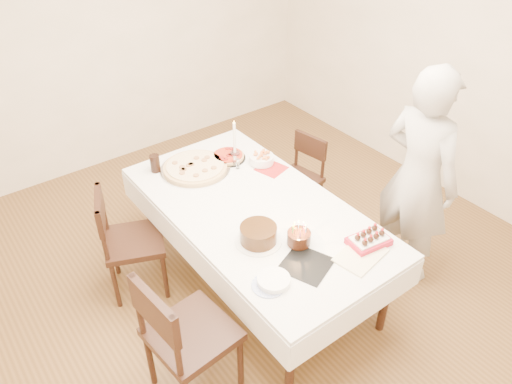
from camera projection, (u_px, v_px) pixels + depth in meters
floor at (268, 277)px, 4.12m from camera, size 5.00×5.00×0.00m
wall_back at (115, 35)px, 4.95m from camera, size 4.50×0.04×2.70m
wall_right at (469, 59)px, 4.43m from camera, size 0.04×5.00×2.70m
dining_table at (256, 246)px, 3.88m from camera, size 1.63×2.36×0.75m
chair_right_savory at (297, 181)px, 4.55m from camera, size 0.48×0.48×0.81m
chair_left_savory at (135, 241)px, 3.79m from camera, size 0.62×0.62×0.92m
chair_left_dessert at (192, 334)px, 3.03m from camera, size 0.57×0.57×1.03m
person at (418, 179)px, 3.70m from camera, size 0.43×0.65×1.79m
pizza_white at (195, 167)px, 4.06m from camera, size 0.75×0.75×0.04m
pizza_pepperoni at (228, 156)px, 4.19m from camera, size 0.37×0.37×0.04m
red_placemat at (271, 169)px, 4.08m from camera, size 0.26×0.26×0.01m
pasta_bowl at (262, 159)px, 4.12m from camera, size 0.27×0.27×0.07m
taper_candle at (235, 140)px, 4.09m from camera, size 0.10×0.10×0.37m
shaker_pair at (238, 164)px, 4.06m from camera, size 0.10×0.10×0.09m
cola_glass at (155, 163)px, 4.01m from camera, size 0.10×0.10×0.15m
layer_cake at (258, 234)px, 3.32m from camera, size 0.35×0.35×0.13m
cake_board at (306, 265)px, 3.17m from camera, size 0.38×0.38×0.01m
birthday_cake at (299, 234)px, 3.28m from camera, size 0.19×0.19×0.15m
strawberry_box at (369, 240)px, 3.31m from camera, size 0.29×0.22×0.07m
box_lid at (361, 256)px, 3.24m from camera, size 0.38×0.29×0.03m
plate_stack at (274, 280)px, 3.03m from camera, size 0.25×0.25×0.04m
china_plate at (269, 285)px, 3.02m from camera, size 0.28×0.28×0.01m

